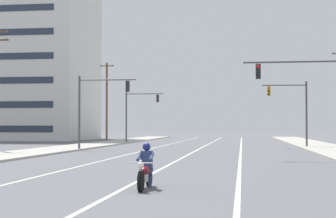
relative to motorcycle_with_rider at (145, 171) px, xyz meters
The scene contains 12 objects.
lane_stripe_center 33.64m from the motorcycle_with_rider, 91.21° to the left, with size 0.16×100.00×0.01m, color beige.
lane_stripe_left 34.00m from the motorcycle_with_rider, 98.42° to the left, with size 0.16×100.00×0.01m, color beige.
lane_stripe_right 33.76m from the motorcycle_with_rider, 85.05° to the left, with size 0.16×100.00×0.01m, color beige.
sidewalk_kerb_right 30.46m from the motorcycle_with_rider, 70.03° to the left, with size 4.40×110.00×0.14m, color #ADA89E.
sidewalk_kerb_left 31.16m from the motorcycle_with_rider, 113.22° to the left, with size 4.40×110.00×0.14m, color #ADA89E.
motorcycle_with_rider is the anchor object (origin of this frame).
traffic_signal_near_right 18.33m from the motorcycle_with_rider, 66.09° to the left, with size 6.02×0.37×6.20m.
traffic_signal_near_left 29.13m from the motorcycle_with_rider, 108.18° to the left, with size 4.89×0.41×6.20m.
traffic_signal_mid_right 36.61m from the motorcycle_with_rider, 77.58° to the left, with size 4.18×0.56×6.20m.
traffic_signal_mid_left 48.28m from the motorcycle_with_rider, 101.17° to the left, with size 4.48×0.57×6.20m.
utility_pole_left_far 57.12m from the motorcycle_with_rider, 105.18° to the left, with size 1.94×0.26×10.49m.
apartment_building_far_left_block 72.71m from the motorcycle_with_rider, 118.18° to the left, with size 27.75×17.33×30.06m.
Camera 1 is at (3.99, -5.99, 1.98)m, focal length 59.38 mm.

